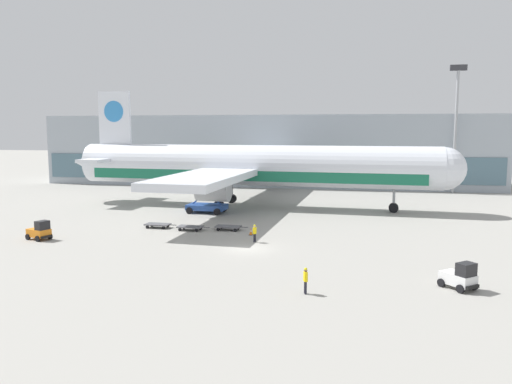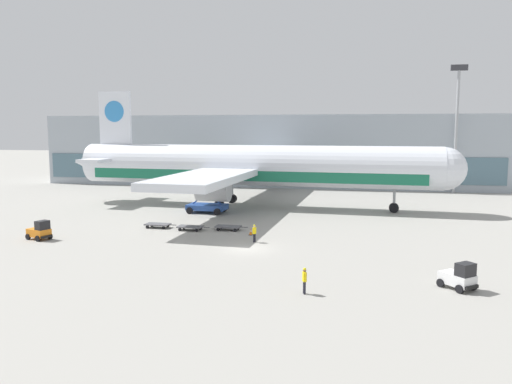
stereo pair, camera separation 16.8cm
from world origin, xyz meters
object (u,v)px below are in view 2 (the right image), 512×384
Objects in this scene: airplane_main at (248,167)px; baggage_dolly_second at (190,227)px; ground_crew_near at (304,278)px; light_mast at (457,119)px; baggage_dolly_lead at (158,224)px; baggage_tug_foreground at (40,231)px; baggage_tug_mid at (459,277)px; scissor_lift_loader at (207,199)px; traffic_cone_near at (251,232)px; baggage_dolly_third at (228,227)px; ground_crew_far at (254,232)px.

airplane_main is 18.97m from baggage_dolly_second.
ground_crew_near is at bearing -50.66° from baggage_dolly_second.
light_mast is 5.98× the size of baggage_dolly_lead.
baggage_tug_mid is (38.92, -8.78, 0.00)m from baggage_tug_foreground.
baggage_tug_foreground is at bearing -119.80° from airplane_main.
baggage_dolly_lead is (-2.57, -11.20, -1.54)m from scissor_lift_loader.
ground_crew_near is at bearing -67.59° from traffic_cone_near.
baggage_tug_foreground is (-48.95, -47.73, -12.09)m from light_mast.
baggage_dolly_second is at bearing 170.97° from traffic_cone_near.
baggage_dolly_third is (4.14, 0.89, 0.00)m from baggage_dolly_second.
airplane_main is 39.39m from ground_crew_near.
airplane_main is 20.33m from traffic_cone_near.
light_mast is at bearing 40.81° from scissor_lift_loader.
light_mast is 4.16× the size of scissor_lift_loader.
baggage_dolly_lead is at bearing -108.70° from airplane_main.
baggage_dolly_third is at bearing -173.77° from ground_crew_near.
baggage_tug_foreground is 3.63× the size of traffic_cone_near.
light_mast is 55.04m from baggage_dolly_second.
baggage_dolly_third is 22.78m from ground_crew_near.
scissor_lift_loader reaches higher than baggage_dolly_second.
baggage_dolly_lead is 4.88× the size of traffic_cone_near.
baggage_dolly_lead is at bearing 93.64° from ground_crew_far.
light_mast is 12.32× the size of ground_crew_far.
light_mast is at bearing 139.67° from ground_crew_near.
baggage_tug_foreground is 22.05m from ground_crew_far.
ground_crew_near reaches higher than baggage_dolly_second.
baggage_dolly_second is 7.23m from traffic_cone_near.
ground_crew_near is (-10.63, -3.11, 0.23)m from baggage_tug_mid.
airplane_main is 31.37× the size of ground_crew_near.
airplane_main reaches higher than ground_crew_far.
ground_crew_far is at bearing -73.30° from airplane_main.
scissor_lift_loader reaches higher than traffic_cone_near.
airplane_main is at bearing 172.77° from baggage_tug_mid.
baggage_tug_foreground is (-12.09, -19.29, -1.05)m from scissor_lift_loader.
baggage_dolly_lead is 2.01× the size of ground_crew_near.
scissor_lift_loader is 12.07m from baggage_dolly_second.
ground_crew_near is (14.64, -19.31, 0.71)m from baggage_dolly_second.
ground_crew_far is 2.37× the size of traffic_cone_near.
ground_crew_near is (11.84, -37.27, -4.74)m from airplane_main.
baggage_dolly_second is (-35.30, -40.31, -12.58)m from light_mast.
traffic_cone_near is (-28.16, -41.45, -12.60)m from light_mast.
airplane_main reaches higher than baggage_tug_mid.
baggage_dolly_second is at bearing -95.71° from airplane_main.
traffic_cone_near is (8.70, -13.00, -1.55)m from scissor_lift_loader.
baggage_dolly_lead is at bearing 170.93° from traffic_cone_near.
scissor_lift_loader reaches higher than baggage_dolly_lead.
scissor_lift_loader is 2.96× the size of ground_crew_far.
baggage_dolly_third is (17.79, 8.32, -0.49)m from baggage_tug_foreground.
baggage_tug_mid is 20.70m from ground_crew_far.
traffic_cone_near is (7.14, -1.14, -0.02)m from baggage_dolly_second.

